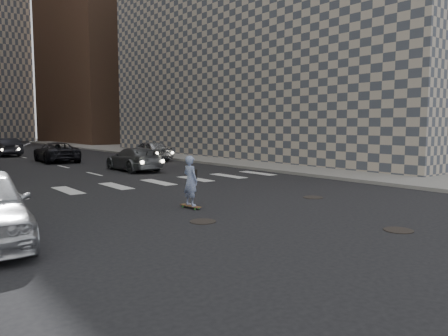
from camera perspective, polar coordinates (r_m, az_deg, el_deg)
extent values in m
plane|color=black|center=(12.02, 8.46, -6.68)|extent=(160.00, 160.00, 0.00)
cube|color=gray|center=(36.41, 1.56, 1.73)|extent=(13.00, 80.00, 0.15)
cube|color=#ADA08E|center=(38.84, 7.90, 18.14)|extent=(15.00, 33.00, 22.00)
cube|color=black|center=(29.62, 3.98, 4.55)|extent=(0.30, 18.00, 4.00)
cube|color=brown|center=(70.95, -13.78, 18.04)|extent=(18.00, 24.00, 36.00)
cylinder|color=black|center=(11.49, 21.83, -7.55)|extent=(0.70, 0.70, 0.02)
cylinder|color=black|center=(11.64, -2.78, -6.98)|extent=(0.70, 0.70, 0.02)
cylinder|color=black|center=(15.74, 11.54, -3.77)|extent=(0.70, 0.70, 0.02)
cube|color=brown|center=(13.50, -4.39, -4.94)|extent=(0.29, 0.83, 0.02)
cylinder|color=green|center=(13.25, -3.82, -5.36)|extent=(0.03, 0.06, 0.05)
cylinder|color=green|center=(13.34, -3.34, -5.28)|extent=(0.03, 0.06, 0.05)
cylinder|color=green|center=(13.69, -5.40, -5.02)|extent=(0.03, 0.06, 0.05)
cylinder|color=green|center=(13.78, -4.93, -4.94)|extent=(0.03, 0.06, 0.05)
imported|color=#98AEDD|center=(13.38, -4.41, -1.66)|extent=(0.43, 0.60, 1.54)
cube|color=black|center=(13.50, -4.01, -0.79)|extent=(0.12, 0.26, 0.29)
imported|color=slate|center=(24.97, -11.70, 1.15)|extent=(1.90, 4.52, 1.30)
imported|color=black|center=(32.46, -21.07, 1.95)|extent=(2.52, 5.01, 1.36)
imported|color=#B8BAC0|center=(31.99, -9.70, 2.26)|extent=(1.93, 4.30, 1.44)
imported|color=black|center=(40.20, -26.76, 2.44)|extent=(2.01, 4.62, 1.48)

